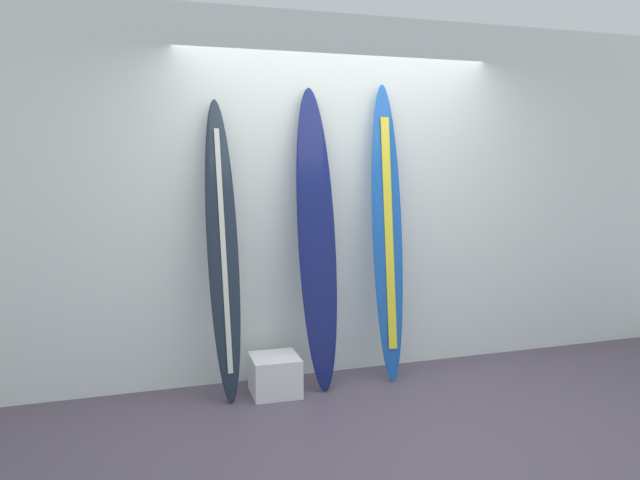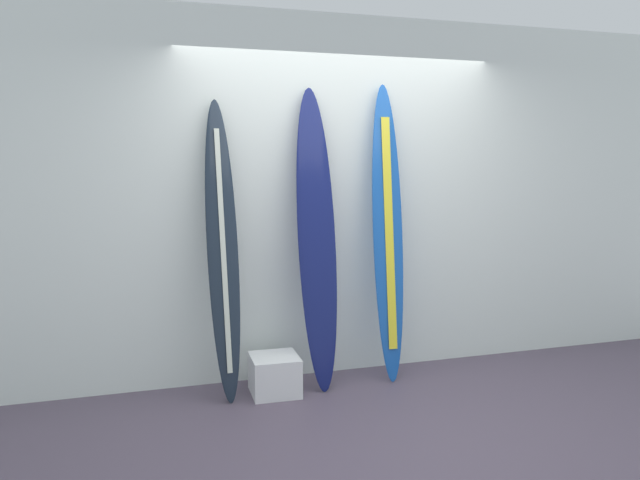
{
  "view_description": "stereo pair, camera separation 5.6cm",
  "coord_description": "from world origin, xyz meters",
  "px_view_note": "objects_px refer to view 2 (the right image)",
  "views": [
    {
      "loc": [
        -1.62,
        -3.37,
        1.71
      ],
      "look_at": [
        -0.24,
        0.95,
        1.11
      ],
      "focal_mm": 34.71,
      "sensor_mm": 36.0,
      "label": 1
    },
    {
      "loc": [
        -1.57,
        -3.38,
        1.71
      ],
      "look_at": [
        -0.24,
        0.95,
        1.11
      ],
      "focal_mm": 34.71,
      "sensor_mm": 36.0,
      "label": 2
    }
  ],
  "objects_px": {
    "surfboard_cobalt": "(388,233)",
    "surfboard_navy": "(317,240)",
    "display_block_left": "(275,375)",
    "surfboard_charcoal": "(223,253)"
  },
  "relations": [
    {
      "from": "display_block_left",
      "to": "surfboard_cobalt",
      "type": "bearing_deg",
      "value": 6.69
    },
    {
      "from": "surfboard_charcoal",
      "to": "display_block_left",
      "type": "height_order",
      "value": "surfboard_charcoal"
    },
    {
      "from": "surfboard_navy",
      "to": "display_block_left",
      "type": "height_order",
      "value": "surfboard_navy"
    },
    {
      "from": "surfboard_navy",
      "to": "display_block_left",
      "type": "distance_m",
      "value": 1.03
    },
    {
      "from": "surfboard_navy",
      "to": "surfboard_cobalt",
      "type": "xyz_separation_m",
      "value": [
        0.58,
        0.02,
        0.03
      ]
    },
    {
      "from": "surfboard_cobalt",
      "to": "surfboard_navy",
      "type": "bearing_deg",
      "value": -178.02
    },
    {
      "from": "surfboard_charcoal",
      "to": "display_block_left",
      "type": "bearing_deg",
      "value": -12.27
    },
    {
      "from": "display_block_left",
      "to": "surfboard_charcoal",
      "type": "bearing_deg",
      "value": 167.73
    },
    {
      "from": "surfboard_cobalt",
      "to": "display_block_left",
      "type": "distance_m",
      "value": 1.37
    },
    {
      "from": "surfboard_navy",
      "to": "display_block_left",
      "type": "xyz_separation_m",
      "value": [
        -0.35,
        -0.09,
        -0.97
      ]
    }
  ]
}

